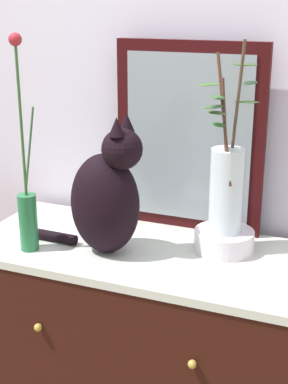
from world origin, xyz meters
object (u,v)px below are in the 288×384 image
cat_sitting (106,197)px  mirror_leaning (189,138)px  vase_slim_green (27,204)px  vase_glass_clear (227,185)px  sideboard (144,367)px  bowl_porcelain (224,240)px

cat_sitting → mirror_leaning: bearing=60.0°
vase_slim_green → vase_glass_clear: bearing=21.0°
cat_sitting → vase_slim_green: bearing=-162.4°
sideboard → bowl_porcelain: (0.23, 0.08, 0.46)m
sideboard → vase_glass_clear: bearing=18.9°
vase_glass_clear → mirror_leaning: bearing=139.3°
sideboard → cat_sitting: (-0.09, -0.06, 0.60)m
sideboard → mirror_leaning: (0.07, 0.21, 0.72)m
sideboard → mirror_leaning: bearing=72.9°
vase_slim_green → bowl_porcelain: bearing=21.1°
sideboard → vase_slim_green: 0.66m
mirror_leaning → vase_slim_green: bearing=-137.9°
mirror_leaning → bowl_porcelain: 0.34m
vase_slim_green → bowl_porcelain: 0.59m
bowl_porcelain → vase_glass_clear: (-0.00, -0.00, 0.18)m
cat_sitting → bowl_porcelain: 0.38m
cat_sitting → bowl_porcelain: size_ratio=2.33×
mirror_leaning → vase_slim_green: size_ratio=0.95×
sideboard → cat_sitting: bearing=-146.9°
vase_slim_green → bowl_porcelain: vase_slim_green is taller
vase_slim_green → bowl_porcelain: size_ratio=3.53×
cat_sitting → vase_slim_green: vase_slim_green is taller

